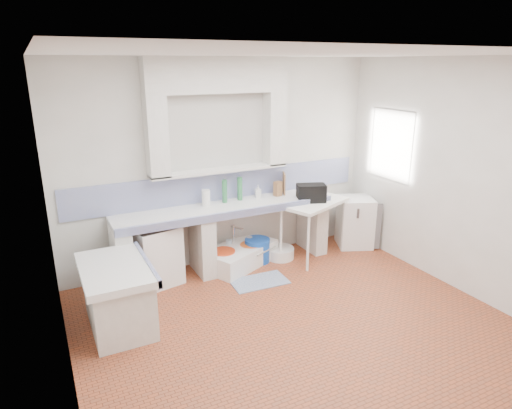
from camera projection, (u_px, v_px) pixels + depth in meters
name	position (u px, v px, depth m)	size (l,w,h in m)	color
floor	(298.00, 326.00, 4.83)	(4.50, 4.50, 0.00)	#994425
ceiling	(306.00, 54.00, 3.98)	(4.50, 4.50, 0.00)	silver
wall_back	(223.00, 164.00, 6.11)	(4.50, 4.50, 0.00)	silver
wall_front	(479.00, 291.00, 2.71)	(4.50, 4.50, 0.00)	silver
wall_left	(54.00, 243.00, 3.44)	(4.50, 4.50, 0.00)	silver
wall_right	(460.00, 178.00, 5.37)	(4.50, 4.50, 0.00)	silver
alcove_mass	(217.00, 75.00, 5.60)	(1.90, 0.25, 0.45)	silver
window_frame	(400.00, 144.00, 6.41)	(0.35, 0.86, 1.06)	#352010
lace_valance	(395.00, 118.00, 6.23)	(0.01, 0.84, 0.24)	white
counter_slab	(226.00, 208.00, 5.98)	(3.00, 0.60, 0.08)	white
counter_lip	(234.00, 214.00, 5.74)	(3.00, 0.04, 0.10)	navy
counter_pier_left	(122.00, 259.00, 5.51)	(0.20, 0.55, 0.82)	silver
counter_pier_mid	(202.00, 244.00, 5.96)	(0.20, 0.55, 0.82)	silver
counter_pier_right	(312.00, 224.00, 6.71)	(0.20, 0.55, 0.82)	silver
peninsula_top	(115.00, 269.00, 4.67)	(0.70, 1.10, 0.08)	white
peninsula_base	(118.00, 299.00, 4.78)	(0.60, 1.00, 0.62)	silver
peninsula_lip	(147.00, 263.00, 4.81)	(0.04, 1.10, 0.10)	navy
backsplash	(224.00, 185.00, 6.19)	(4.27, 0.03, 0.40)	navy
stove	(156.00, 255.00, 5.70)	(0.54, 0.53, 0.77)	white
sink	(240.00, 256.00, 6.28)	(1.04, 0.56, 0.25)	white
side_table	(313.00, 229.00, 6.47)	(1.01, 0.56, 0.05)	white
fridge	(355.00, 222.00, 6.88)	(0.49, 0.49, 0.76)	white
bucket_red	(224.00, 261.00, 6.08)	(0.32, 0.32, 0.30)	red
bucket_orange	(251.00, 254.00, 6.32)	(0.31, 0.31, 0.28)	orange
bucket_blue	(257.00, 250.00, 6.37)	(0.36, 0.36, 0.34)	blue
basin_white	(280.00, 253.00, 6.51)	(0.40, 0.40, 0.16)	white
water_bottle_a	(229.00, 251.00, 6.36)	(0.09, 0.09, 0.33)	silver
water_bottle_b	(249.00, 248.00, 6.45)	(0.09, 0.09, 0.34)	silver
black_bag	(311.00, 193.00, 6.29)	(0.40, 0.23, 0.25)	black
green_bottle_a	(225.00, 191.00, 6.05)	(0.07, 0.07, 0.32)	#2C7442
green_bottle_b	(240.00, 189.00, 6.16)	(0.07, 0.07, 0.33)	#2C7442
knife_block	(278.00, 189.00, 6.37)	(0.10, 0.08, 0.21)	#8F5D39
cutting_board	(284.00, 183.00, 6.47)	(0.02, 0.22, 0.31)	#8F5D39
paper_towel	(206.00, 198.00, 5.92)	(0.11, 0.11, 0.22)	white
soap_bottle	(258.00, 191.00, 6.30)	(0.08, 0.08, 0.18)	white
rug	(259.00, 281.00, 5.81)	(0.73, 0.41, 0.01)	#39537E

